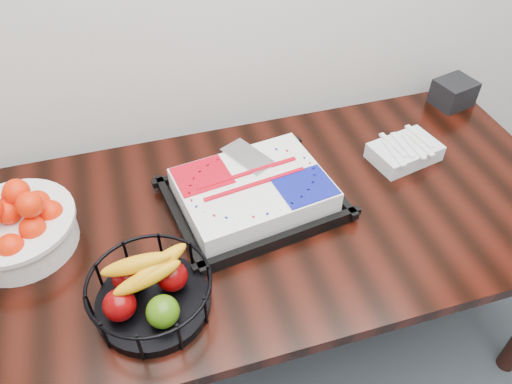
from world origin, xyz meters
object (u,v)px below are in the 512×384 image
object	(u,v)px
fruit_basket	(151,291)
napkin_box	(453,93)
tangerine_bowl	(14,222)
table	(283,228)
cake_tray	(253,193)

from	to	relation	value
fruit_basket	napkin_box	bearing A→B (deg)	25.27
tangerine_bowl	napkin_box	world-z (taller)	tangerine_bowl
tangerine_bowl	fruit_basket	xyz separation A→B (m)	(0.32, -0.32, -0.02)
table	fruit_basket	distance (m)	0.51
napkin_box	fruit_basket	bearing A→B (deg)	-154.73
cake_tray	tangerine_bowl	size ratio (longest dim) A/B	1.65
tangerine_bowl	table	bearing A→B (deg)	-6.46
cake_tray	napkin_box	distance (m)	0.93
tangerine_bowl	fruit_basket	size ratio (longest dim) A/B	1.06
table	tangerine_bowl	world-z (taller)	tangerine_bowl
table	tangerine_bowl	size ratio (longest dim) A/B	5.49
fruit_basket	table	bearing A→B (deg)	28.21
table	fruit_basket	world-z (taller)	fruit_basket
table	cake_tray	distance (m)	0.16
cake_tray	fruit_basket	distance (m)	0.44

